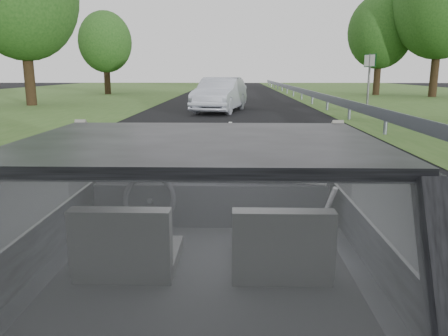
# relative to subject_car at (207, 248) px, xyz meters

# --- Properties ---
(subject_car) EXTENTS (1.80, 4.00, 1.45)m
(subject_car) POSITION_rel_subject_car_xyz_m (0.00, 0.00, 0.00)
(subject_car) COLOR black
(subject_car) RESTS_ON ground
(dashboard) EXTENTS (1.58, 0.45, 0.30)m
(dashboard) POSITION_rel_subject_car_xyz_m (0.00, 0.62, 0.12)
(dashboard) COLOR black
(dashboard) RESTS_ON subject_car
(driver_seat) EXTENTS (0.50, 0.72, 0.42)m
(driver_seat) POSITION_rel_subject_car_xyz_m (-0.40, -0.29, 0.16)
(driver_seat) COLOR #29292A
(driver_seat) RESTS_ON subject_car
(passenger_seat) EXTENTS (0.50, 0.72, 0.42)m
(passenger_seat) POSITION_rel_subject_car_xyz_m (0.40, -0.29, 0.16)
(passenger_seat) COLOR #29292A
(passenger_seat) RESTS_ON subject_car
(steering_wheel) EXTENTS (0.36, 0.36, 0.04)m
(steering_wheel) POSITION_rel_subject_car_xyz_m (-0.40, 0.33, 0.20)
(steering_wheel) COLOR black
(steering_wheel) RESTS_ON dashboard
(cat) EXTENTS (0.67, 0.34, 0.29)m
(cat) POSITION_rel_subject_car_xyz_m (0.26, 0.57, 0.37)
(cat) COLOR gray
(cat) RESTS_ON dashboard
(guardrail) EXTENTS (0.05, 90.00, 0.32)m
(guardrail) POSITION_rel_subject_car_xyz_m (4.30, 10.00, -0.15)
(guardrail) COLOR gray
(guardrail) RESTS_ON ground
(other_car) EXTENTS (2.68, 4.85, 1.51)m
(other_car) POSITION_rel_subject_car_xyz_m (-0.51, 17.20, 0.03)
(other_car) COLOR silver
(other_car) RESTS_ON ground
(highway_sign) EXTENTS (0.34, 1.03, 2.59)m
(highway_sign) POSITION_rel_subject_car_xyz_m (6.67, 19.44, 0.57)
(highway_sign) COLOR #094015
(highway_sign) RESTS_ON ground
(tree_2) EXTENTS (6.16, 6.16, 7.20)m
(tree_2) POSITION_rel_subject_car_xyz_m (10.98, 31.86, 2.87)
(tree_2) COLOR #1C4415
(tree_2) RESTS_ON ground
(tree_3) EXTENTS (7.28, 7.28, 9.49)m
(tree_3) POSITION_rel_subject_car_xyz_m (14.12, 29.23, 4.02)
(tree_3) COLOR #1C4415
(tree_3) RESTS_ON ground
(tree_5) EXTENTS (6.02, 6.02, 8.43)m
(tree_5) POSITION_rel_subject_car_xyz_m (-10.62, 20.63, 3.49)
(tree_5) COLOR #1C4415
(tree_5) RESTS_ON ground
(tree_6) EXTENTS (5.39, 5.39, 6.19)m
(tree_6) POSITION_rel_subject_car_xyz_m (-9.99, 32.59, 2.37)
(tree_6) COLOR #1C4415
(tree_6) RESTS_ON ground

